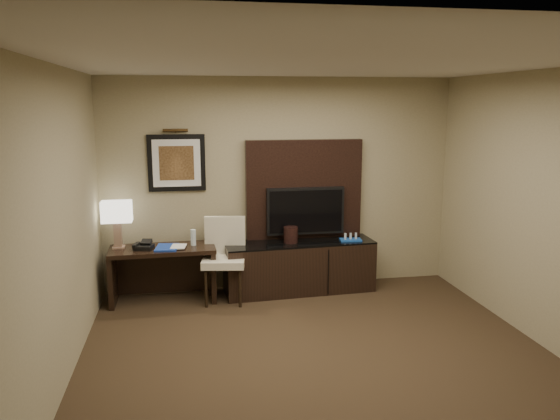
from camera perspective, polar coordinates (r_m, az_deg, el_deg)
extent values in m
cube|color=#302215|center=(5.10, 5.04, -16.79)|extent=(4.50, 5.00, 0.01)
cube|color=silver|center=(4.51, 5.64, 15.17)|extent=(4.50, 5.00, 0.01)
cube|color=#978B66|center=(7.02, 0.01, 2.72)|extent=(4.50, 0.01, 2.70)
cube|color=#978B66|center=(2.42, 21.41, -14.83)|extent=(4.50, 0.01, 2.70)
cube|color=#978B66|center=(4.59, -22.96, -2.72)|extent=(0.01, 5.00, 2.70)
cube|color=black|center=(6.81, -12.08, -6.58)|extent=(1.27, 0.58, 0.67)
cube|color=black|center=(7.00, 2.03, -5.92)|extent=(1.92, 0.64, 0.65)
cube|color=black|center=(7.03, 2.51, 2.07)|extent=(1.50, 0.12, 1.30)
cube|color=black|center=(6.98, 2.67, -0.09)|extent=(1.00, 0.08, 0.60)
cube|color=black|center=(6.86, -10.75, 4.86)|extent=(0.70, 0.04, 0.70)
cylinder|color=#412D14|center=(6.79, -10.88, 8.18)|extent=(0.04, 0.04, 0.30)
cube|color=navy|center=(6.66, -11.72, -3.86)|extent=(0.29, 0.37, 0.02)
imported|color=#B6B08F|center=(6.64, -11.36, -2.91)|extent=(0.18, 0.05, 0.24)
cylinder|color=silver|center=(6.72, -9.05, -2.85)|extent=(0.07, 0.07, 0.20)
cylinder|color=black|center=(6.85, 1.12, -2.60)|extent=(0.19, 0.19, 0.20)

